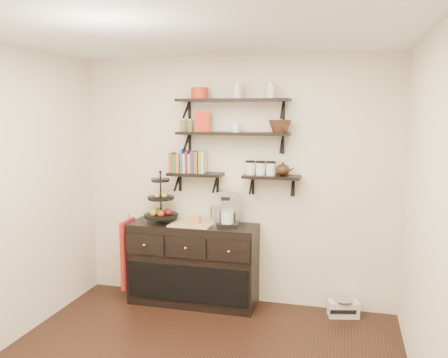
# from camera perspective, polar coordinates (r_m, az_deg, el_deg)

# --- Properties ---
(ceiling) EXTENTS (3.50, 3.50, 0.02)m
(ceiling) POSITION_cam_1_polar(r_m,az_deg,el_deg) (3.52, -5.41, 17.57)
(ceiling) COLOR white
(ceiling) RESTS_ON back_wall
(back_wall) EXTENTS (3.50, 0.02, 2.70)m
(back_wall) POSITION_cam_1_polar(r_m,az_deg,el_deg) (5.22, 1.38, -0.31)
(back_wall) COLOR white
(back_wall) RESTS_ON ground
(right_wall) EXTENTS (0.02, 3.50, 2.70)m
(right_wall) POSITION_cam_1_polar(r_m,az_deg,el_deg) (3.41, 23.94, -5.66)
(right_wall) COLOR white
(right_wall) RESTS_ON ground
(shelf_top) EXTENTS (1.20, 0.27, 0.23)m
(shelf_top) POSITION_cam_1_polar(r_m,az_deg,el_deg) (5.03, 1.07, 9.45)
(shelf_top) COLOR black
(shelf_top) RESTS_ON back_wall
(shelf_mid) EXTENTS (1.20, 0.27, 0.23)m
(shelf_mid) POSITION_cam_1_polar(r_m,az_deg,el_deg) (5.04, 1.06, 5.46)
(shelf_mid) COLOR black
(shelf_mid) RESTS_ON back_wall
(shelf_low_left) EXTENTS (0.60, 0.25, 0.23)m
(shelf_low_left) POSITION_cam_1_polar(r_m,az_deg,el_deg) (5.20, -3.42, 0.52)
(shelf_low_left) COLOR black
(shelf_low_left) RESTS_ON back_wall
(shelf_low_right) EXTENTS (0.60, 0.25, 0.23)m
(shelf_low_right) POSITION_cam_1_polar(r_m,az_deg,el_deg) (5.01, 5.76, 0.19)
(shelf_low_right) COLOR black
(shelf_low_right) RESTS_ON back_wall
(cookbooks) EXTENTS (0.40, 0.15, 0.26)m
(cookbooks) POSITION_cam_1_polar(r_m,az_deg,el_deg) (5.21, -4.13, 2.04)
(cookbooks) COLOR red
(cookbooks) RESTS_ON shelf_low_left
(glass_canisters) EXTENTS (0.32, 0.10, 0.13)m
(glass_canisters) POSITION_cam_1_polar(r_m,az_deg,el_deg) (5.02, 4.41, 1.22)
(glass_canisters) COLOR silver
(glass_canisters) RESTS_ON shelf_low_right
(sideboard) EXTENTS (1.40, 0.50, 0.92)m
(sideboard) POSITION_cam_1_polar(r_m,az_deg,el_deg) (5.32, -3.72, -10.12)
(sideboard) COLOR black
(sideboard) RESTS_ON floor
(fruit_stand) EXTENTS (0.37, 0.37, 0.55)m
(fruit_stand) POSITION_cam_1_polar(r_m,az_deg,el_deg) (5.28, -7.54, -3.14)
(fruit_stand) COLOR black
(fruit_stand) RESTS_ON sideboard
(candle) EXTENTS (0.08, 0.08, 0.08)m
(candle) POSITION_cam_1_polar(r_m,az_deg,el_deg) (5.17, -3.34, -4.85)
(candle) COLOR #B8762A
(candle) RESTS_ON sideboard
(coffee_maker) EXTENTS (0.25, 0.24, 0.39)m
(coffee_maker) POSITION_cam_1_polar(r_m,az_deg,el_deg) (5.07, 0.53, -3.61)
(coffee_maker) COLOR black
(coffee_maker) RESTS_ON sideboard
(thermal_carafe) EXTENTS (0.11, 0.11, 0.22)m
(thermal_carafe) POSITION_cam_1_polar(r_m,az_deg,el_deg) (5.07, -1.04, -4.46)
(thermal_carafe) COLOR silver
(thermal_carafe) RESTS_ON sideboard
(apron) EXTENTS (0.04, 0.33, 0.76)m
(apron) POSITION_cam_1_polar(r_m,az_deg,el_deg) (5.47, -11.43, -8.76)
(apron) COLOR #A52111
(apron) RESTS_ON sideboard
(radio) EXTENTS (0.34, 0.25, 0.19)m
(radio) POSITION_cam_1_polar(r_m,az_deg,el_deg) (5.25, 14.17, -14.82)
(radio) COLOR silver
(radio) RESTS_ON floor
(recipe_box) EXTENTS (0.17, 0.09, 0.22)m
(recipe_box) POSITION_cam_1_polar(r_m,az_deg,el_deg) (5.12, -2.61, 6.94)
(recipe_box) COLOR red
(recipe_box) RESTS_ON shelf_mid
(walnut_bowl) EXTENTS (0.24, 0.24, 0.13)m
(walnut_bowl) POSITION_cam_1_polar(r_m,az_deg,el_deg) (4.93, 6.74, 6.32)
(walnut_bowl) COLOR black
(walnut_bowl) RESTS_ON shelf_mid
(ramekins) EXTENTS (0.09, 0.09, 0.10)m
(ramekins) POSITION_cam_1_polar(r_m,az_deg,el_deg) (5.02, 1.42, 6.21)
(ramekins) COLOR white
(ramekins) RESTS_ON shelf_mid
(teapot) EXTENTS (0.22, 0.18, 0.15)m
(teapot) POSITION_cam_1_polar(r_m,az_deg,el_deg) (4.98, 7.08, 1.23)
(teapot) COLOR black
(teapot) RESTS_ON shelf_low_right
(red_pot) EXTENTS (0.18, 0.18, 0.12)m
(red_pot) POSITION_cam_1_polar(r_m,az_deg,el_deg) (5.13, -2.94, 10.29)
(red_pot) COLOR red
(red_pot) RESTS_ON shelf_top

